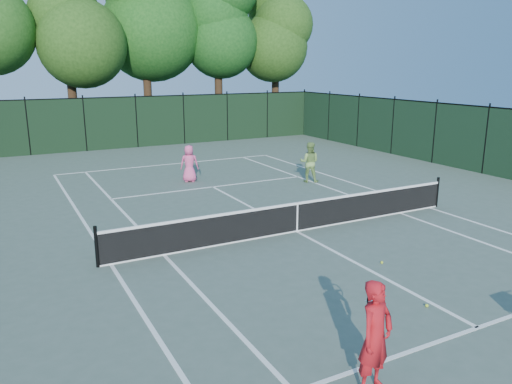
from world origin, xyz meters
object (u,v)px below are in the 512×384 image
player_pink (189,163)px  loose_ball_midcourt (382,262)px  coach (376,337)px  player_green (309,162)px  loose_ball_near_cart (427,306)px

player_pink → loose_ball_midcourt: size_ratio=23.13×
coach → loose_ball_midcourt: size_ratio=26.32×
player_green → loose_ball_near_cart: bearing=107.6°
loose_ball_near_cart → coach: bearing=-150.7°
player_pink → loose_ball_midcourt: bearing=119.1°
player_pink → loose_ball_midcourt: player_pink is taller
coach → loose_ball_near_cart: coach is taller
player_green → coach: bearing=99.4°
coach → loose_ball_near_cart: 3.31m
coach → loose_ball_midcourt: coach is taller
coach → player_green: 14.12m
player_pink → loose_ball_midcourt: (1.03, -10.89, -0.75)m
player_pink → player_green: bearing=175.4°
player_pink → loose_ball_near_cart: size_ratio=23.13×
coach → player_pink: bearing=65.3°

